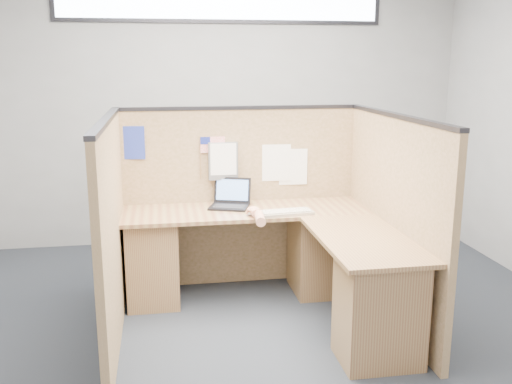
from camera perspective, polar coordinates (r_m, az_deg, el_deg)
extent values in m
plane|color=#21262F|center=(4.20, 0.43, -13.78)|extent=(5.00, 5.00, 0.00)
plane|color=gray|center=(6.00, -3.32, 8.25)|extent=(5.00, 0.00, 5.00)
plane|color=gray|center=(1.66, 14.18, -4.59)|extent=(5.00, 0.00, 5.00)
cube|color=#232328|center=(5.99, -3.44, 18.29)|extent=(3.30, 0.02, 0.38)
cube|color=white|center=(5.98, -3.42, 18.31)|extent=(3.20, 0.01, 0.30)
cube|color=brown|center=(4.87, -1.60, -0.57)|extent=(2.05, 0.05, 1.50)
cube|color=#232328|center=(4.75, -1.66, 8.43)|extent=(2.05, 0.06, 0.03)
cube|color=brown|center=(3.98, -14.19, -4.11)|extent=(0.05, 1.80, 1.50)
cube|color=#232328|center=(3.83, -14.83, 6.92)|extent=(0.06, 1.80, 0.03)
cube|color=brown|center=(4.29, 13.49, -2.81)|extent=(0.05, 1.80, 1.50)
cube|color=#232328|center=(4.16, 14.04, 7.40)|extent=(0.06, 1.80, 0.03)
cube|color=brown|center=(4.57, -1.03, -1.94)|extent=(1.95, 0.60, 0.03)
cube|color=brown|center=(3.92, 10.77, -4.73)|extent=(0.60, 1.15, 0.03)
cube|color=brown|center=(4.63, -10.28, -6.67)|extent=(0.40, 0.50, 0.70)
cube|color=brown|center=(4.80, 6.13, -5.84)|extent=(0.40, 0.50, 0.70)
cube|color=brown|center=(3.77, 12.23, -11.46)|extent=(0.50, 0.40, 0.70)
cube|color=black|center=(4.61, -2.72, -1.50)|extent=(0.36, 0.32, 0.02)
cube|color=black|center=(4.73, -2.94, 0.21)|extent=(0.31, 0.16, 0.21)
cube|color=#5174AE|center=(4.72, -2.93, 0.18)|extent=(0.27, 0.13, 0.17)
cube|color=gray|center=(4.42, 2.69, -2.12)|extent=(0.48, 0.21, 0.02)
cube|color=silver|center=(4.41, 2.70, -1.92)|extent=(0.44, 0.17, 0.01)
ellipsoid|color=#B4B3B8|center=(4.38, -0.26, -2.09)|extent=(0.11, 0.07, 0.04)
ellipsoid|color=tan|center=(4.37, -0.25, -1.78)|extent=(0.09, 0.11, 0.05)
cylinder|color=tan|center=(4.33, -0.08, -2.14)|extent=(0.06, 0.05, 0.06)
cylinder|color=tan|center=(4.19, 0.38, -2.63)|extent=(0.10, 0.27, 0.08)
cube|color=#213299|center=(4.71, -12.28, 4.83)|extent=(0.20, 0.03, 0.27)
cylinder|color=olive|center=(4.73, -5.56, 3.37)|extent=(0.01, 0.01, 0.35)
cube|color=red|center=(4.72, -4.36, 4.74)|extent=(0.20, 0.00, 0.13)
cube|color=navy|center=(4.70, -5.10, 5.14)|extent=(0.08, 0.00, 0.06)
cube|color=slate|center=(4.73, -3.31, 3.11)|extent=(0.24, 0.05, 0.31)
cube|color=white|center=(4.71, -3.28, 3.29)|extent=(0.21, 0.01, 0.26)
cube|color=white|center=(4.83, 2.06, 2.94)|extent=(0.24, 0.02, 0.31)
cube|color=white|center=(4.87, 3.74, 2.53)|extent=(0.24, 0.01, 0.31)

